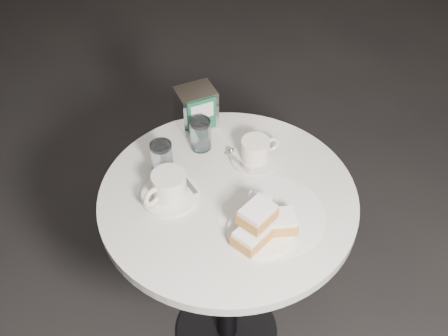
% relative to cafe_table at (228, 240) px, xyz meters
% --- Properties ---
extents(ground, '(7.00, 7.00, 0.00)m').
position_rel_cafe_table_xyz_m(ground, '(0.00, 0.00, -0.55)').
color(ground, black).
rests_on(ground, ground).
extents(cafe_table, '(0.70, 0.70, 0.74)m').
position_rel_cafe_table_xyz_m(cafe_table, '(0.00, 0.00, 0.00)').
color(cafe_table, black).
rests_on(cafe_table, ground).
extents(sugar_spill, '(0.35, 0.35, 0.00)m').
position_rel_cafe_table_xyz_m(sugar_spill, '(0.06, -0.12, 0.20)').
color(sugar_spill, white).
rests_on(sugar_spill, cafe_table).
extents(beignet_plate, '(0.19, 0.18, 0.11)m').
position_rel_cafe_table_xyz_m(beignet_plate, '(-0.00, -0.16, 0.24)').
color(beignet_plate, white).
rests_on(beignet_plate, cafe_table).
extents(coffee_cup_left, '(0.19, 0.19, 0.08)m').
position_rel_cafe_table_xyz_m(coffee_cup_left, '(-0.14, 0.08, 0.23)').
color(coffee_cup_left, white).
rests_on(coffee_cup_left, cafe_table).
extents(coffee_cup_right, '(0.16, 0.16, 0.07)m').
position_rel_cafe_table_xyz_m(coffee_cup_right, '(0.14, 0.07, 0.23)').
color(coffee_cup_right, beige).
rests_on(coffee_cup_right, cafe_table).
extents(water_glass_left, '(0.07, 0.07, 0.10)m').
position_rel_cafe_table_xyz_m(water_glass_left, '(-0.10, 0.18, 0.25)').
color(water_glass_left, white).
rests_on(water_glass_left, cafe_table).
extents(water_glass_right, '(0.06, 0.06, 0.10)m').
position_rel_cafe_table_xyz_m(water_glass_right, '(0.04, 0.20, 0.25)').
color(water_glass_right, white).
rests_on(water_glass_right, cafe_table).
extents(napkin_dispenser, '(0.12, 0.11, 0.13)m').
position_rel_cafe_table_xyz_m(napkin_dispenser, '(0.08, 0.30, 0.26)').
color(napkin_dispenser, silver).
rests_on(napkin_dispenser, cafe_table).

